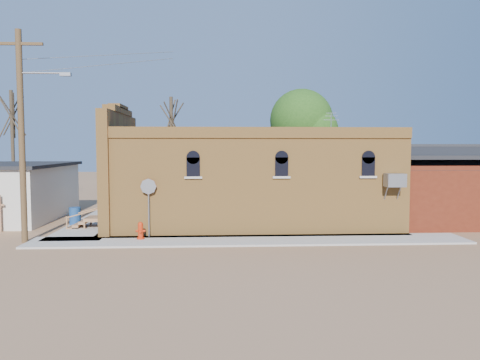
{
  "coord_description": "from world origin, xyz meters",
  "views": [
    {
      "loc": [
        0.02,
        -19.11,
        4.08
      ],
      "look_at": [
        1.26,
        4.86,
        2.4
      ],
      "focal_mm": 35.0,
      "sensor_mm": 36.0,
      "label": 1
    }
  ],
  "objects_px": {
    "fire_hydrant": "(141,231)",
    "trash_barrel": "(75,216)",
    "brick_bar": "(247,180)",
    "stop_sign": "(148,192)",
    "utility_pole": "(23,131)"
  },
  "relations": [
    {
      "from": "fire_hydrant",
      "to": "trash_barrel",
      "type": "relative_size",
      "value": 0.85
    },
    {
      "from": "fire_hydrant",
      "to": "stop_sign",
      "type": "bearing_deg",
      "value": 43.76
    },
    {
      "from": "utility_pole",
      "to": "trash_barrel",
      "type": "height_order",
      "value": "utility_pole"
    },
    {
      "from": "brick_bar",
      "to": "utility_pole",
      "type": "relative_size",
      "value": 1.82
    },
    {
      "from": "fire_hydrant",
      "to": "utility_pole",
      "type": "bearing_deg",
      "value": 163.81
    },
    {
      "from": "utility_pole",
      "to": "trash_barrel",
      "type": "distance_m",
      "value": 6.01
    },
    {
      "from": "brick_bar",
      "to": "utility_pole",
      "type": "height_order",
      "value": "utility_pole"
    },
    {
      "from": "brick_bar",
      "to": "stop_sign",
      "type": "height_order",
      "value": "brick_bar"
    },
    {
      "from": "trash_barrel",
      "to": "utility_pole",
      "type": "bearing_deg",
      "value": -101.46
    },
    {
      "from": "brick_bar",
      "to": "trash_barrel",
      "type": "relative_size",
      "value": 18.47
    },
    {
      "from": "brick_bar",
      "to": "stop_sign",
      "type": "bearing_deg",
      "value": -141.42
    },
    {
      "from": "brick_bar",
      "to": "fire_hydrant",
      "type": "distance_m",
      "value": 6.75
    },
    {
      "from": "stop_sign",
      "to": "brick_bar",
      "type": "bearing_deg",
      "value": 61.62
    },
    {
      "from": "trash_barrel",
      "to": "stop_sign",
      "type": "bearing_deg",
      "value": -39.59
    },
    {
      "from": "stop_sign",
      "to": "trash_barrel",
      "type": "xyz_separation_m",
      "value": [
        -4.31,
        3.57,
        -1.57
      ]
    }
  ]
}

